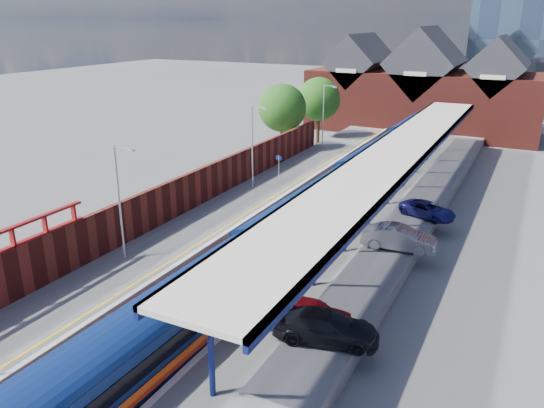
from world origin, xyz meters
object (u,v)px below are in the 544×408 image
Objects in this scene: lamp_post_d at (325,113)px; parked_car_red at (312,312)px; lamp_post_b at (121,196)px; parked_car_silver at (399,238)px; lamp_post_c at (254,142)px; parked_car_blue at (428,210)px; train at (349,181)px; platform_sign at (279,165)px; parked_car_dark at (326,327)px.

parked_car_red is (12.80, -33.68, -3.35)m from lamp_post_d.
lamp_post_b is 17.10m from parked_car_silver.
lamp_post_d is 1.54× the size of parked_car_silver.
lamp_post_c reaches higher than parked_car_blue.
lamp_post_b is 1.71× the size of parked_car_blue.
parked_car_silver is 1.11× the size of parked_car_blue.
lamp_post_d reaches higher than parked_car_blue.
lamp_post_d is at bearing 90.00° from lamp_post_c.
lamp_post_c is 1.85× the size of parked_car_red.
parked_car_silver is at bearing -26.68° from lamp_post_c.
parked_car_silver is (14.29, -23.18, -3.24)m from lamp_post_d.
lamp_post_c and lamp_post_d have the same top height.
lamp_post_d is 36.19m from parked_car_red.
train is 20.12m from parked_car_red.
lamp_post_b is 18.20m from platform_sign.
lamp_post_b reaches higher than parked_car_dark.
lamp_post_b is 1.85× the size of parked_car_red.
platform_sign is at bearing 49.02° from parked_car_silver.
platform_sign reaches higher than parked_car_red.
lamp_post_d is at bearing 62.74° from parked_car_blue.
lamp_post_b is at bearing -113.79° from train.
lamp_post_b and lamp_post_d have the same top height.
lamp_post_d is 1.71× the size of parked_car_blue.
lamp_post_d reaches higher than parked_car_silver.
lamp_post_b is 1.54× the size of parked_car_silver.
parked_car_blue is at bearing -2.50° from lamp_post_c.
platform_sign is 22.79m from parked_car_red.
lamp_post_d reaches higher than platform_sign.
parked_car_silver is (1.48, 10.50, 0.10)m from parked_car_red.
lamp_post_b is 14.50m from parked_car_dark.
parked_car_dark is at bearing -73.56° from train.
train is at bearing -1.59° from platform_sign.
parked_car_blue is at bearing 46.18° from lamp_post_b.
platform_sign is at bearing 85.67° from lamp_post_b.
platform_sign reaches higher than train.
lamp_post_c is 1.71× the size of parked_car_blue.
parked_car_red is 0.83× the size of parked_car_silver.
lamp_post_d reaches higher than parked_car_dark.
lamp_post_b and lamp_post_c have the same top height.
parked_car_dark is (-0.41, -11.42, -0.06)m from parked_car_silver.
parked_car_silver reaches higher than parked_car_red.
lamp_post_d is 2.80× the size of platform_sign.
parked_car_blue is (0.45, 6.53, -0.18)m from parked_car_silver.
platform_sign reaches higher than parked_car_blue.
parked_car_blue is (14.74, -16.64, -3.42)m from lamp_post_d.
parked_car_dark reaches higher than parked_car_red.
lamp_post_c is at bearing 30.03° from parked_car_red.
parked_car_red is at bearing 36.98° from parked_car_dark.
lamp_post_b is at bearing 76.64° from parked_car_red.
platform_sign reaches higher than parked_car_silver.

